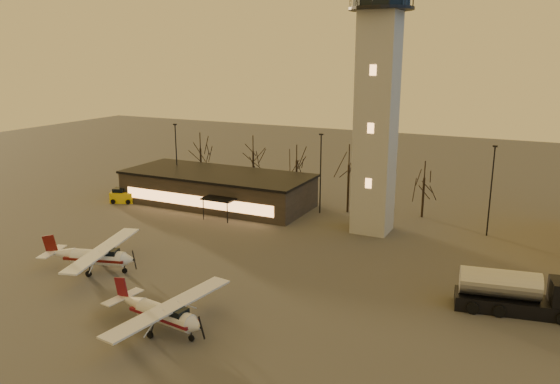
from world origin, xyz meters
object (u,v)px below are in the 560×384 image
at_px(control_tower, 378,86).
at_px(terminal, 217,188).
at_px(service_cart, 122,197).
at_px(cessna_front, 167,318).
at_px(fuel_truck, 516,296).
at_px(cessna_rear, 100,260).

relative_size(control_tower, terminal, 1.28).
bearing_deg(service_cart, cessna_front, -63.74).
bearing_deg(control_tower, terminal, 174.85).
bearing_deg(cessna_front, fuel_truck, 40.58).
relative_size(control_tower, cessna_rear, 2.72).
bearing_deg(cessna_front, service_cart, 143.93).
xyz_separation_m(cessna_front, service_cart, (-27.66, 26.22, -0.34)).
xyz_separation_m(control_tower, fuel_truck, (15.96, -14.62, -15.00)).
bearing_deg(service_cart, control_tower, -15.19).
relative_size(terminal, cessna_front, 2.17).
distance_m(cessna_rear, fuel_truck, 35.97).
xyz_separation_m(cessna_front, fuel_truck, (22.37, 14.62, 0.23)).
bearing_deg(fuel_truck, control_tower, 127.70).
bearing_deg(cessna_front, control_tower, 85.06).
relative_size(cessna_rear, service_cart, 3.40).
bearing_deg(fuel_truck, cessna_front, -156.64).
distance_m(cessna_front, fuel_truck, 26.72).
bearing_deg(terminal, control_tower, -5.15).
bearing_deg(control_tower, service_cart, -174.93).
height_order(terminal, fuel_truck, terminal).
bearing_deg(service_cart, cessna_rear, -73.04).
relative_size(cessna_front, fuel_truck, 1.25).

